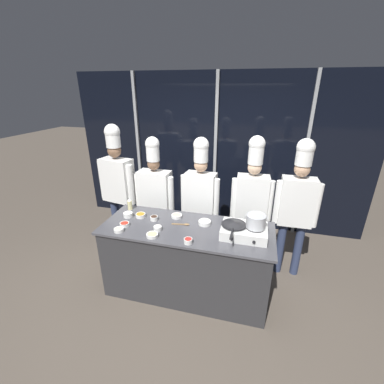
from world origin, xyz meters
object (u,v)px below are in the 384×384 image
frying_pan (234,223)px  prep_bowl_bell_pepper (188,241)px  chef_sous (155,192)px  chef_pastry (252,196)px  prep_bowl_shrimp (177,216)px  chef_head (118,181)px  prep_bowl_rice (128,214)px  stock_pot (256,221)px  prep_bowl_ginger (152,235)px  chef_line (200,194)px  squeeze_bottle_oil (130,204)px  portable_stove (244,231)px  prep_bowl_onion (158,228)px  prep_bowl_chicken (119,230)px  chef_apprentice (297,201)px  prep_bowl_chili_flakes (125,224)px  prep_bowl_soy_glaze (154,218)px  prep_bowl_garlic (205,222)px  serving_spoon_slotted (184,224)px  prep_bowl_carrots (141,215)px

frying_pan → prep_bowl_bell_pepper: (-0.44, -0.29, -0.11)m
chef_sous → chef_pastry: bearing=-176.7°
prep_bowl_shrimp → chef_head: (-1.10, 0.51, 0.19)m
prep_bowl_rice → chef_pastry: (1.49, 0.68, 0.13)m
stock_pot → prep_bowl_ginger: bearing=-165.7°
frying_pan → chef_line: bearing=127.5°
squeeze_bottle_oil → prep_bowl_shrimp: bearing=-4.8°
portable_stove → stock_pot: size_ratio=2.10×
squeeze_bottle_oil → prep_bowl_onion: squeeze_bottle_oil is taller
prep_bowl_chicken → chef_line: (0.73, 0.97, 0.12)m
squeeze_bottle_oil → chef_apprentice: bearing=10.9°
portable_stove → prep_bowl_shrimp: 0.88m
chef_apprentice → prep_bowl_chili_flakes: bearing=21.8°
prep_bowl_ginger → chef_sous: 1.09m
prep_bowl_soy_glaze → chef_head: chef_head is taller
prep_bowl_rice → chef_apprentice: chef_apprentice is taller
prep_bowl_garlic → chef_pastry: bearing=50.2°
prep_bowl_soy_glaze → prep_bowl_onion: size_ratio=1.00×
frying_pan → squeeze_bottle_oil: (-1.41, 0.28, -0.06)m
serving_spoon_slotted → chef_sous: bearing=133.4°
prep_bowl_shrimp → prep_bowl_soy_glaze: bearing=-150.2°
prep_bowl_ginger → squeeze_bottle_oil: bearing=134.9°
squeeze_bottle_oil → prep_bowl_onion: (0.56, -0.41, -0.05)m
prep_bowl_garlic → chef_sous: chef_sous is taller
portable_stove → prep_bowl_bell_pepper: size_ratio=5.32×
stock_pot → prep_bowl_rice: (-1.57, 0.08, -0.17)m
chef_head → prep_bowl_chili_flakes: bearing=133.1°
portable_stove → serving_spoon_slotted: bearing=175.2°
prep_bowl_chicken → prep_bowl_rice: (-0.07, 0.35, 0.01)m
prep_bowl_chicken → prep_bowl_shrimp: size_ratio=0.82×
frying_pan → prep_bowl_ginger: (-0.86, -0.27, -0.12)m
prep_bowl_carrots → prep_bowl_shrimp: size_ratio=0.91×
chef_sous → prep_bowl_shrimp: bearing=136.6°
prep_bowl_soy_glaze → prep_bowl_onion: 0.25m
squeeze_bottle_oil → prep_bowl_chili_flakes: 0.44m
prep_bowl_bell_pepper → prep_bowl_onion: bearing=157.9°
prep_bowl_chicken → prep_bowl_bell_pepper: 0.83m
stock_pot → prep_bowl_garlic: 0.63m
chef_line → prep_bowl_garlic: bearing=112.9°
portable_stove → prep_bowl_soy_glaze: portable_stove is taller
portable_stove → chef_pastry: (0.04, 0.76, 0.10)m
frying_pan → prep_bowl_onion: (-0.85, -0.13, -0.11)m
prep_bowl_rice → prep_bowl_soy_glaze: size_ratio=1.24×
prep_bowl_carrots → prep_bowl_ginger: bearing=-50.4°
prep_bowl_carrots → prep_bowl_bell_pepper: (0.74, -0.41, 0.00)m
prep_bowl_carrots → prep_bowl_chicken: size_ratio=1.11×
prep_bowl_onion → chef_line: bearing=69.5°
prep_bowl_onion → serving_spoon_slotted: size_ratio=0.44×
prep_bowl_carrots → prep_bowl_shrimp: prep_bowl_carrots is taller
squeeze_bottle_oil → chef_sous: chef_sous is taller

